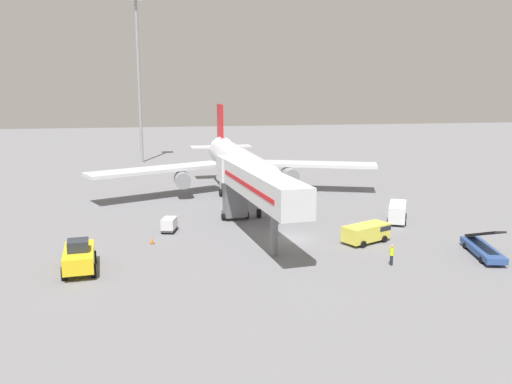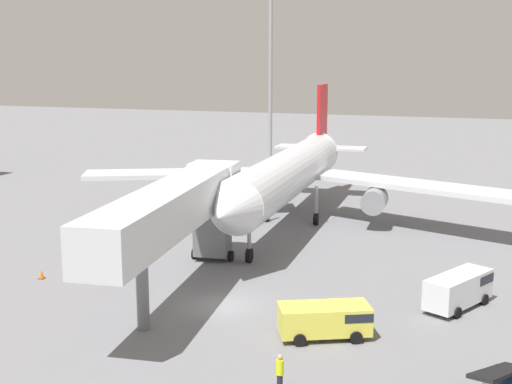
# 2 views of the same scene
# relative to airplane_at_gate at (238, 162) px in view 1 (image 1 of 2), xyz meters

# --- Properties ---
(ground_plane) EXTENTS (300.00, 300.00, 0.00)m
(ground_plane) POSITION_rel_airplane_at_gate_xyz_m (2.55, -21.75, -4.79)
(ground_plane) COLOR slate
(airplane_at_gate) EXTENTS (41.40, 38.07, 12.28)m
(airplane_at_gate) POSITION_rel_airplane_at_gate_xyz_m (0.00, 0.00, 0.00)
(airplane_at_gate) COLOR silver
(airplane_at_gate) RESTS_ON ground
(jet_bridge) EXTENTS (5.93, 22.00, 7.35)m
(jet_bridge) POSITION_rel_airplane_at_gate_xyz_m (-1.18, -20.52, 0.77)
(jet_bridge) COLOR silver
(jet_bridge) RESTS_ON ground
(pushback_tug) EXTENTS (3.17, 5.86, 2.78)m
(pushback_tug) POSITION_rel_airplane_at_gate_xyz_m (-17.34, -28.11, -3.50)
(pushback_tug) COLOR yellow
(pushback_tug) RESTS_ON ground
(belt_loader_truck) EXTENTS (3.28, 7.24, 3.30)m
(belt_loader_truck) POSITION_rel_airplane_at_gate_xyz_m (18.34, -30.19, -4.02)
(belt_loader_truck) COLOR #2D4C8E
(belt_loader_truck) RESTS_ON ground
(service_van_rear_right) EXTENTS (3.95, 5.49, 2.09)m
(service_van_rear_right) POSITION_rel_airplane_at_gate_xyz_m (16.02, -17.04, -3.59)
(service_van_rear_right) COLOR white
(service_van_rear_right) RESTS_ON ground
(service_van_near_right) EXTENTS (5.31, 4.03, 1.81)m
(service_van_near_right) POSITION_rel_airplane_at_gate_xyz_m (9.52, -24.29, -3.74)
(service_van_near_right) COLOR #E5DB4C
(service_van_near_right) RESTS_ON ground
(baggage_cart_far_center) EXTENTS (1.80, 2.37, 1.52)m
(baggage_cart_far_center) POSITION_rel_airplane_at_gate_xyz_m (-9.75, -17.12, -3.95)
(baggage_cart_far_center) COLOR #38383D
(baggage_cart_far_center) RESTS_ON ground
(ground_crew_worker_foreground) EXTENTS (0.47, 0.47, 1.85)m
(ground_crew_worker_foreground) POSITION_rel_airplane_at_gate_xyz_m (9.06, -31.18, -3.81)
(ground_crew_worker_foreground) COLOR #1E2333
(ground_crew_worker_foreground) RESTS_ON ground
(safety_cone_alpha) EXTENTS (0.40, 0.40, 0.61)m
(safety_cone_alpha) POSITION_rel_airplane_at_gate_xyz_m (-11.46, -21.12, -4.49)
(safety_cone_alpha) COLOR black
(safety_cone_alpha) RESTS_ON ground
(apron_light_mast) EXTENTS (2.40, 2.40, 32.22)m
(apron_light_mast) POSITION_rel_airplane_at_gate_xyz_m (-14.34, 36.79, 16.79)
(apron_light_mast) COLOR #93969B
(apron_light_mast) RESTS_ON ground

